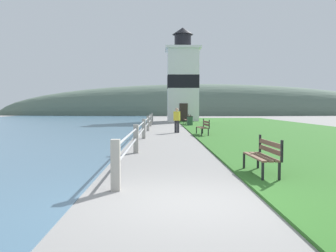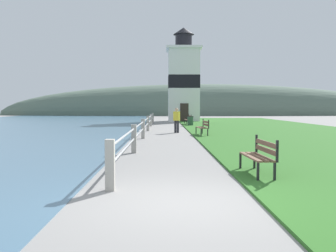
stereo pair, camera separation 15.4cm
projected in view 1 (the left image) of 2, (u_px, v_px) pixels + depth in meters
The scene contains 10 objects.
ground_plane at pixel (185, 203), 6.45m from camera, with size 160.00×160.00×0.00m, color gray.
grass_verge at pixel (279, 131), 24.82m from camera, with size 12.00×54.80×0.06m.
seawall_railing at pixel (146, 124), 22.40m from camera, with size 0.18×30.23×1.03m.
park_bench_near at pixel (264, 154), 8.95m from camera, with size 0.53×1.65×0.94m.
park_bench_midway at pixel (204, 126), 21.29m from camera, with size 0.61×1.73×0.94m.
park_bench_far at pixel (188, 119), 33.97m from camera, with size 0.56×1.86×0.94m.
lighthouse at pixel (183, 80), 41.83m from camera, with size 3.89×3.89×10.43m.
person_strolling at pixel (177, 119), 23.66m from camera, with size 0.44×0.36×1.58m.
trash_bin at pixel (190, 121), 31.94m from camera, with size 0.54×0.54×0.84m.
distant_hillside at pixel (204, 115), 73.03m from camera, with size 80.00×16.00×12.00m.
Camera 1 is at (-0.41, -6.37, 1.68)m, focal length 40.00 mm.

